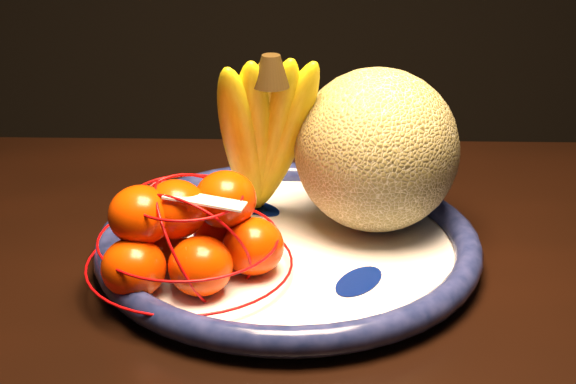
{
  "coord_description": "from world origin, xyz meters",
  "views": [
    {
      "loc": [
        -0.13,
        -0.61,
        1.19
      ],
      "look_at": [
        -0.12,
        0.19,
        0.83
      ],
      "focal_mm": 55.0,
      "sensor_mm": 36.0,
      "label": 1
    }
  ],
  "objects_px": {
    "fruit_bowl": "(288,246)",
    "banana_bunch": "(263,130)",
    "mandarin_bag": "(189,235)",
    "cantaloupe": "(377,150)"
  },
  "relations": [
    {
      "from": "cantaloupe",
      "to": "banana_bunch",
      "type": "bearing_deg",
      "value": 175.37
    },
    {
      "from": "cantaloupe",
      "to": "mandarin_bag",
      "type": "relative_size",
      "value": 0.73
    },
    {
      "from": "fruit_bowl",
      "to": "mandarin_bag",
      "type": "xyz_separation_m",
      "value": [
        -0.09,
        -0.05,
        0.04
      ]
    },
    {
      "from": "fruit_bowl",
      "to": "banana_bunch",
      "type": "relative_size",
      "value": 1.87
    },
    {
      "from": "banana_bunch",
      "to": "mandarin_bag",
      "type": "relative_size",
      "value": 0.89
    },
    {
      "from": "fruit_bowl",
      "to": "cantaloupe",
      "type": "bearing_deg",
      "value": 27.62
    },
    {
      "from": "fruit_bowl",
      "to": "banana_bunch",
      "type": "xyz_separation_m",
      "value": [
        -0.02,
        0.06,
        0.1
      ]
    },
    {
      "from": "cantaloupe",
      "to": "banana_bunch",
      "type": "xyz_separation_m",
      "value": [
        -0.12,
        0.01,
        0.02
      ]
    },
    {
      "from": "fruit_bowl",
      "to": "mandarin_bag",
      "type": "distance_m",
      "value": 0.12
    },
    {
      "from": "mandarin_bag",
      "to": "banana_bunch",
      "type": "bearing_deg",
      "value": 58.07
    }
  ]
}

